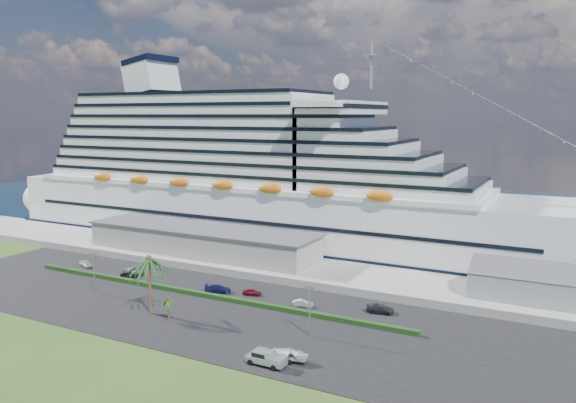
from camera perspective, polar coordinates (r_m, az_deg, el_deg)
The scene contains 22 objects.
ground at distance 97.66m, azimuth -10.84°, elevation -12.80°, with size 420.00×420.00×0.00m, color #28511B.
asphalt_lot at distance 105.87m, azimuth -7.08°, elevation -10.93°, with size 140.00×38.00×0.12m, color black.
wharf at distance 129.33m, azimuth 0.28°, elevation -6.80°, with size 240.00×20.00×1.80m, color gray.
water at distance 211.68m, azimuth 11.53°, elevation -1.06°, with size 420.00×160.00×0.02m, color black.
cruise_ship at distance 157.12m, azimuth -2.68°, elevation 1.86°, with size 191.00×38.00×54.00m.
terminal_building at distance 141.20m, azimuth -8.79°, elevation -3.84°, with size 61.00×15.00×6.30m.
port_shed at distance 115.13m, azimuth 24.17°, elevation -7.76°, with size 24.00×12.31×7.37m.
hedge at distance 113.98m, azimuth -8.99°, elevation -9.25°, with size 88.00×1.10×0.90m, color black.
lamp_post_left at distance 119.84m, azimuth -19.12°, elevation -6.36°, with size 1.60×0.35×8.27m.
lamp_post_right at distance 92.15m, azimuth 2.23°, elevation -10.44°, with size 1.60×0.35×8.27m.
palm_tall at distance 103.86m, azimuth -13.96°, elevation -6.24°, with size 8.82×8.82×11.13m.
palm_short at distance 100.91m, azimuth -12.04°, elevation -9.90°, with size 3.53×3.53×4.56m.
parked_car_0 at distance 141.68m, azimuth -19.86°, elevation -5.94°, with size 1.82×4.51×1.54m, color #B8B7BA.
parked_car_1 at distance 129.70m, azimuth -15.78°, elevation -7.16°, with size 1.35×3.86×1.27m, color black.
parked_car_2 at distance 132.20m, azimuth -15.39°, elevation -6.80°, with size 2.36×5.11×1.42m, color gray.
parked_car_3 at distance 115.73m, azimuth -7.14°, elevation -8.77°, with size 2.14×5.27×1.53m, color #171B52.
parked_car_4 at distance 113.31m, azimuth -3.69°, elevation -9.17°, with size 1.52×3.78×1.29m, color maroon.
parked_car_5 at distance 106.84m, azimuth 1.49°, elevation -10.29°, with size 1.33×3.82×1.26m, color #A8A9AF.
parked_car_6 at distance 105.63m, azimuth 9.48°, elevation -10.64°, with size 2.11×4.58×1.27m, color #0E3925.
parked_car_7 at distance 104.77m, azimuth 9.34°, elevation -10.75°, with size 2.01×4.95×1.44m, color #242328.
pickup_truck at distance 83.47m, azimuth -2.29°, elevation -15.56°, with size 6.00×2.40×2.11m.
boat_trailer at distance 84.50m, azimuth 0.21°, elevation -15.19°, with size 6.68×4.93×1.85m.
Camera 1 is at (57.14, -70.66, 35.76)m, focal length 35.00 mm.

